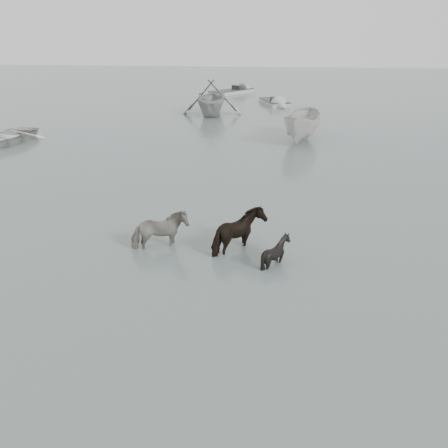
{
  "coord_description": "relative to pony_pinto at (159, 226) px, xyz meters",
  "views": [
    {
      "loc": [
        1.51,
        -13.04,
        6.78
      ],
      "look_at": [
        0.08,
        1.06,
        1.0
      ],
      "focal_mm": 40.0,
      "sensor_mm": 36.0,
      "label": 1
    }
  ],
  "objects": [
    {
      "name": "rowboat_trail",
      "position": [
        -1.36,
        24.48,
        0.67
      ],
      "size": [
        4.93,
        5.64,
        2.86
      ],
      "primitive_type": "imported",
      "rotation": [
        0.0,
        0.0,
        3.19
      ],
      "color": "#9FA29F",
      "rests_on": "ground"
    },
    {
      "name": "skiff_mid",
      "position": [
        3.43,
        30.21,
        -0.38
      ],
      "size": [
        3.26,
        5.63,
        0.75
      ],
      "primitive_type": null,
      "rotation": [
        0.0,
        0.0,
        -1.24
      ],
      "color": "#A1A4A1",
      "rests_on": "ground"
    },
    {
      "name": "pony_black",
      "position": [
        3.7,
        -0.73,
        -0.17
      ],
      "size": [
        1.23,
        1.14,
        1.18
      ],
      "primitive_type": "imported",
      "rotation": [
        0.0,
        0.0,
        1.76
      ],
      "color": "black",
      "rests_on": "ground"
    },
    {
      "name": "skiff_far",
      "position": [
        -0.92,
        36.81,
        -0.38
      ],
      "size": [
        5.65,
        6.28,
        0.75
      ],
      "primitive_type": null,
      "rotation": [
        0.0,
        0.0,
        0.87
      ],
      "color": "#AEB1AE",
      "rests_on": "ground"
    },
    {
      "name": "ground",
      "position": [
        2.01,
        -1.28,
        -0.76
      ],
      "size": [
        140.0,
        140.0,
        0.0
      ],
      "primitive_type": "plane",
      "color": "#505F5C",
      "rests_on": "ground"
    },
    {
      "name": "rowboat_lead",
      "position": [
        -12.49,
        13.58,
        -0.25
      ],
      "size": [
        4.33,
        5.45,
        1.01
      ],
      "primitive_type": "imported",
      "rotation": [
        0.0,
        0.0,
        -0.19
      ],
      "color": "silver",
      "rests_on": "ground"
    },
    {
      "name": "pony_dark",
      "position": [
        2.57,
        0.07,
        0.06
      ],
      "size": [
        1.75,
        1.92,
        1.63
      ],
      "primitive_type": "imported",
      "rotation": [
        0.0,
        0.0,
        1.32
      ],
      "color": "black",
      "rests_on": "ground"
    },
    {
      "name": "pony_pinto",
      "position": [
        0.0,
        0.0,
        0.0
      ],
      "size": [
        1.97,
        1.47,
        1.52
      ],
      "primitive_type": "imported",
      "rotation": [
        0.0,
        0.0,
        1.98
      ],
      "color": "black",
      "rests_on": "ground"
    },
    {
      "name": "boat_small",
      "position": [
        5.21,
        16.27,
        0.22
      ],
      "size": [
        3.04,
        5.39,
        1.96
      ],
      "primitive_type": "imported",
      "rotation": [
        0.0,
        0.0,
        -0.24
      ],
      "color": "beige",
      "rests_on": "ground"
    }
  ]
}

